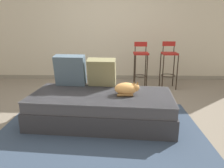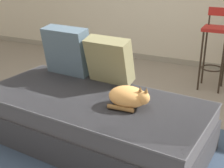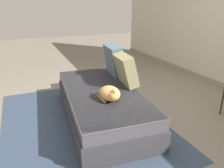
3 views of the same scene
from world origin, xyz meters
TOP-DOWN VIEW (x-y plane):
  - ground_plane at (0.00, 0.00)m, footprint 16.00×16.00m
  - wall_baseboard_trim at (0.00, 2.20)m, footprint 8.00×0.02m
  - area_rug at (0.00, -0.70)m, footprint 2.74×2.07m
  - couch at (0.00, -0.40)m, footprint 2.11×1.14m
  - throw_pillow_corner at (-0.53, 0.03)m, footprint 0.50×0.28m
  - throw_pillow_middle at (-0.02, -0.01)m, footprint 0.46×0.30m
  - cat at (0.36, -0.42)m, footprint 0.36×0.26m
  - bar_stool_near_window at (0.74, 1.40)m, footprint 0.32×0.32m

SIDE VIEW (x-z plane):
  - ground_plane at x=0.00m, z-range 0.00..0.00m
  - area_rug at x=0.00m, z-range 0.00..0.01m
  - wall_baseboard_trim at x=0.00m, z-range 0.00..0.09m
  - couch at x=0.00m, z-range 0.00..0.44m
  - cat at x=0.36m, z-range 0.42..0.62m
  - bar_stool_near_window at x=0.74m, z-range 0.12..1.14m
  - throw_pillow_middle at x=-0.02m, z-range 0.43..0.89m
  - throw_pillow_corner at x=-0.53m, z-range 0.43..0.93m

